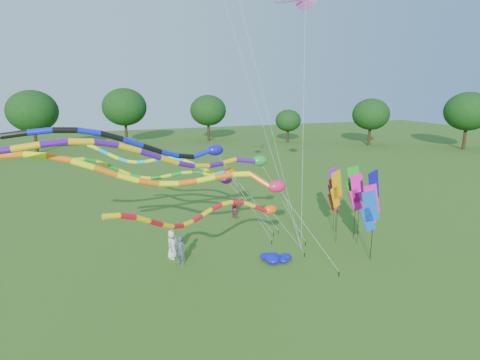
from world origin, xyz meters
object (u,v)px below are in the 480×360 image
object	(u,v)px
person_a	(172,244)
blue_nylon_heap	(280,256)
tube_kite_orange	(178,176)
person_c	(235,208)
tube_kite_red	(219,213)
person_b	(180,251)

from	to	relation	value
person_a	blue_nylon_heap	bearing A→B (deg)	-76.51
tube_kite_orange	person_c	distance (m)	13.34
tube_kite_red	person_a	world-z (taller)	tube_kite_red
person_a	tube_kite_red	bearing A→B (deg)	-127.79
tube_kite_red	blue_nylon_heap	bearing A→B (deg)	7.34
person_c	person_b	bearing A→B (deg)	122.12
tube_kite_orange	person_c	xyz separation A→B (m)	(6.60, 10.34, -5.26)
blue_nylon_heap	person_a	xyz separation A→B (m)	(-5.90, 2.57, 0.64)
person_a	person_c	distance (m)	8.50
tube_kite_red	person_a	distance (m)	6.16
blue_nylon_heap	person_a	world-z (taller)	person_a
tube_kite_orange	person_a	distance (m)	6.84
tube_kite_red	tube_kite_orange	size ratio (longest dim) A/B	0.70
tube_kite_red	blue_nylon_heap	distance (m)	6.50
blue_nylon_heap	person_a	size ratio (longest dim) A/B	0.96
person_a	person_b	bearing A→B (deg)	-129.40
blue_nylon_heap	tube_kite_red	bearing A→B (deg)	-151.71
person_b	tube_kite_orange	bearing A→B (deg)	-49.80
blue_nylon_heap	person_c	world-z (taller)	person_c
person_c	person_a	bearing A→B (deg)	116.04
tube_kite_orange	person_b	distance (m)	6.22
tube_kite_red	person_a	size ratio (longest dim) A/B	6.29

